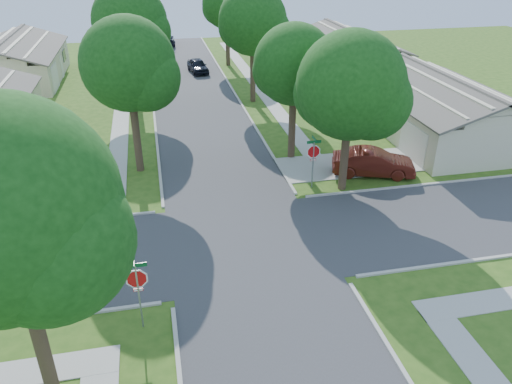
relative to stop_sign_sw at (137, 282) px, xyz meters
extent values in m
plane|color=#2D5116|center=(4.70, 4.70, -2.03)|extent=(100.00, 100.00, 0.00)
cube|color=#333335|center=(4.70, 4.70, -2.03)|extent=(7.00, 100.00, 0.02)
cube|color=#9E9B91|center=(10.80, 30.70, -2.01)|extent=(1.20, 40.00, 0.04)
cube|color=#9E9B91|center=(-1.40, 30.70, -2.01)|extent=(1.20, 40.00, 0.04)
cube|color=#9E9B91|center=(12.60, 11.80, -2.01)|extent=(8.80, 3.60, 0.05)
cube|color=gray|center=(0.00, 0.00, -0.68)|extent=(0.06, 0.06, 2.70)
cylinder|color=white|center=(0.00, 0.00, 0.12)|extent=(1.05, 0.02, 1.05)
cylinder|color=red|center=(0.00, 0.00, 0.12)|extent=(0.90, 0.03, 0.90)
cube|color=red|center=(0.00, 0.00, -0.35)|extent=(0.34, 0.03, 0.12)
cube|color=white|center=(0.00, 0.00, -0.35)|extent=(0.30, 0.03, 0.08)
cube|color=#0C5426|center=(0.00, 0.00, 0.69)|extent=(0.80, 0.02, 0.16)
cube|color=#0C5426|center=(0.00, 0.00, 0.87)|extent=(0.02, 0.80, 0.16)
cube|color=gray|center=(9.40, 9.40, -0.68)|extent=(0.06, 0.06, 2.70)
cylinder|color=white|center=(9.40, 9.40, 0.12)|extent=(1.05, 0.02, 1.05)
cylinder|color=red|center=(9.40, 9.40, 0.12)|extent=(0.90, 0.03, 0.90)
cube|color=red|center=(9.40, 9.40, -0.35)|extent=(0.34, 0.03, 0.12)
cube|color=white|center=(9.40, 9.40, -0.35)|extent=(0.30, 0.03, 0.08)
cube|color=#0C5426|center=(9.40, 9.40, 0.69)|extent=(0.80, 0.02, 0.16)
cube|color=#0C5426|center=(9.40, 9.40, 0.87)|extent=(0.02, 0.80, 0.16)
cylinder|color=#38281C|center=(9.40, 13.70, -0.05)|extent=(0.44, 0.44, 3.95)
sphere|color=#134010|center=(9.40, 13.70, 3.85)|extent=(4.80, 4.80, 4.80)
sphere|color=#134010|center=(10.24, 13.22, 3.25)|extent=(3.46, 3.46, 3.46)
sphere|color=#134010|center=(8.68, 14.30, 3.37)|extent=(3.26, 3.26, 3.26)
cylinder|color=#38281C|center=(9.40, 25.70, 0.12)|extent=(0.44, 0.44, 4.30)
sphere|color=#134010|center=(9.40, 25.70, 4.48)|extent=(5.40, 5.40, 5.40)
sphere|color=#134010|center=(10.35, 25.16, 3.81)|extent=(3.89, 3.89, 3.89)
sphere|color=#134010|center=(8.59, 26.38, 3.94)|extent=(3.67, 3.67, 3.67)
cylinder|color=#38281C|center=(9.40, 38.70, 0.07)|extent=(0.44, 0.44, 4.20)
sphere|color=#134010|center=(9.40, 38.70, 4.19)|extent=(5.00, 5.00, 5.00)
sphere|color=#134010|center=(10.28, 38.20, 3.57)|extent=(3.60, 3.60, 3.60)
sphere|color=#134010|center=(8.65, 39.33, 3.69)|extent=(3.40, 3.40, 3.40)
cylinder|color=#38281C|center=(0.00, 13.70, 0.09)|extent=(0.44, 0.44, 4.25)
sphere|color=#134010|center=(0.00, 13.70, 4.34)|extent=(5.20, 5.20, 5.20)
sphere|color=#134010|center=(0.91, 13.18, 3.69)|extent=(3.74, 3.74, 3.74)
sphere|color=#134010|center=(-0.78, 14.35, 3.82)|extent=(3.54, 3.54, 3.54)
cylinder|color=#38281C|center=(0.00, 25.70, 0.19)|extent=(0.44, 0.44, 4.44)
sphere|color=#134010|center=(0.00, 25.70, 4.73)|extent=(5.60, 5.60, 5.60)
sphere|color=#134010|center=(0.98, 25.14, 4.03)|extent=(4.03, 4.03, 4.03)
sphere|color=#134010|center=(-0.84, 26.40, 4.17)|extent=(3.81, 3.81, 3.81)
cylinder|color=#38281C|center=(0.00, 38.70, -0.08)|extent=(0.44, 0.44, 3.90)
sphere|color=#134010|center=(0.00, 38.70, 3.70)|extent=(4.60, 4.60, 4.60)
sphere|color=#134010|center=(0.80, 38.24, 3.13)|extent=(3.31, 3.31, 3.31)
sphere|color=#134010|center=(-0.69, 39.28, 3.24)|extent=(3.13, 3.13, 3.13)
cylinder|color=#38281C|center=(-2.80, -2.30, -0.01)|extent=(0.44, 0.44, 4.04)
sphere|color=#134010|center=(-2.80, -2.30, 4.52)|extent=(6.00, 6.00, 6.00)
sphere|color=#134010|center=(-1.75, -2.90, 3.77)|extent=(4.32, 4.32, 4.32)
cylinder|color=#38281C|center=(11.00, 8.90, -0.26)|extent=(0.44, 0.44, 3.54)
sphere|color=#134010|center=(11.00, 8.90, 3.83)|extent=(5.60, 5.60, 5.60)
sphere|color=#134010|center=(11.98, 8.34, 3.13)|extent=(4.03, 4.03, 4.03)
sphere|color=#134010|center=(10.16, 9.60, 3.27)|extent=(3.81, 3.81, 3.81)
cube|color=beige|center=(20.70, 15.70, -0.63)|extent=(8.00, 13.00, 2.80)
cube|color=#4E4942|center=(22.70, 15.70, 1.42)|extent=(4.42, 13.60, 1.56)
cube|color=#4E4942|center=(18.70, 15.70, 1.42)|extent=(4.42, 13.60, 1.56)
cube|color=silver|center=(16.67, 11.80, -0.93)|extent=(0.06, 3.20, 2.20)
cube|color=silver|center=(16.67, 16.35, -1.03)|extent=(0.06, 0.90, 2.00)
cube|color=#1E2633|center=(16.67, 18.95, -0.48)|extent=(0.06, 1.80, 1.10)
cube|color=beige|center=(20.70, 33.70, -0.63)|extent=(8.00, 13.00, 2.80)
cube|color=#4E4942|center=(22.70, 33.70, 1.42)|extent=(4.42, 13.60, 1.56)
cube|color=#4E4942|center=(18.70, 33.70, 1.42)|extent=(4.42, 13.60, 1.56)
cube|color=silver|center=(16.67, 29.80, -0.93)|extent=(0.06, 3.20, 2.20)
cube|color=silver|center=(16.67, 34.35, -1.03)|extent=(0.06, 0.90, 2.00)
cube|color=#1E2633|center=(16.67, 36.95, -0.48)|extent=(0.06, 1.80, 1.10)
cube|color=silver|center=(-7.27, 15.80, -0.93)|extent=(0.06, 3.20, 2.20)
cube|color=silver|center=(-7.27, 20.35, -1.03)|extent=(0.06, 0.90, 2.00)
cube|color=#1E2633|center=(-7.27, 22.95, -0.48)|extent=(0.06, 1.80, 1.10)
cube|color=beige|center=(-11.30, 36.70, -0.63)|extent=(8.00, 13.00, 2.80)
cube|color=#4E4942|center=(-9.30, 36.70, 1.42)|extent=(4.42, 13.60, 1.56)
cube|color=silver|center=(-7.27, 32.80, -0.93)|extent=(0.06, 3.20, 2.20)
cube|color=silver|center=(-7.27, 37.35, -1.03)|extent=(0.06, 0.90, 2.00)
cube|color=#1E2633|center=(-7.27, 39.95, -0.48)|extent=(0.06, 1.80, 1.10)
imported|color=#4A160F|center=(13.38, 10.20, -1.25)|extent=(5.01, 3.05, 1.56)
imported|color=black|center=(5.90, 36.28, -1.35)|extent=(2.12, 4.16, 1.36)
imported|color=black|center=(3.50, 50.65, -1.34)|extent=(2.04, 4.79, 1.38)
camera|label=1|loc=(1.15, -14.35, 10.75)|focal=35.00mm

